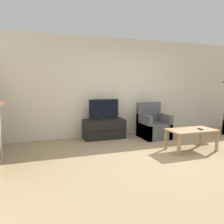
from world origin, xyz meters
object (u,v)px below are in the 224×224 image
(remote, at_px, (200,129))
(tv, at_px, (104,110))
(armchair, at_px, (153,126))
(coffee_table, at_px, (191,132))
(tv_stand, at_px, (104,129))

(remote, bearing_deg, tv, 136.74)
(armchair, height_order, coffee_table, armchair)
(tv, height_order, coffee_table, tv)
(remote, bearing_deg, coffee_table, 159.30)
(armchair, bearing_deg, tv, 165.02)
(coffee_table, distance_m, remote, 0.20)
(coffee_table, bearing_deg, tv_stand, 132.59)
(coffee_table, height_order, remote, remote)
(tv_stand, xyz_separation_m, tv, (0.00, -0.00, 0.51))
(tv_stand, height_order, remote, tv_stand)
(remote, bearing_deg, tv_stand, 136.70)
(tv_stand, distance_m, remote, 2.41)
(tv_stand, height_order, coffee_table, tv_stand)
(armchair, bearing_deg, coffee_table, -80.47)
(armchair, distance_m, coffee_table, 1.31)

